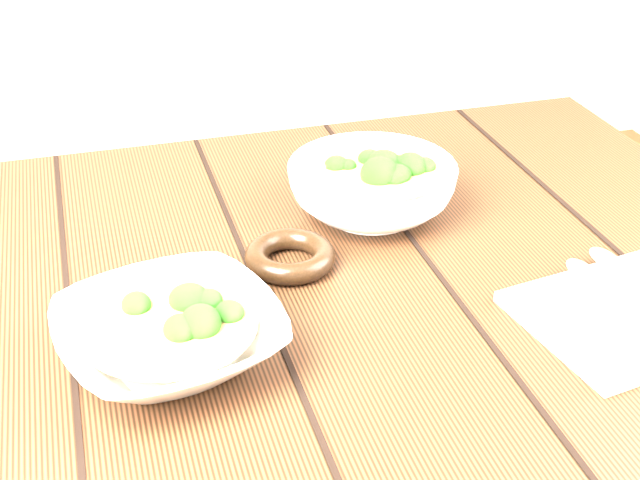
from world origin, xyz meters
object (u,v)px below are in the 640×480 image
at_px(table, 275,363).
at_px(napkin, 630,315).
at_px(soup_bowl_front, 170,335).
at_px(trivet, 290,256).
at_px(soup_bowl_back, 372,187).

xyz_separation_m(table, napkin, (0.34, -0.18, 0.13)).
bearing_deg(table, soup_bowl_front, -138.13).
height_order(table, soup_bowl_front, soup_bowl_front).
relative_size(table, soup_bowl_front, 4.76).
bearing_deg(trivet, napkin, -32.75).
relative_size(soup_bowl_back, trivet, 2.34).
bearing_deg(trivet, table, -142.93).
relative_size(soup_bowl_back, napkin, 1.12).
xyz_separation_m(soup_bowl_back, napkin, (0.18, -0.29, -0.03)).
bearing_deg(table, soup_bowl_back, 36.16).
height_order(soup_bowl_front, napkin, soup_bowl_front).
relative_size(table, soup_bowl_back, 4.98).
relative_size(table, napkin, 5.60).
xyz_separation_m(soup_bowl_front, soup_bowl_back, (0.28, 0.23, 0.01)).
distance_m(table, napkin, 0.40).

